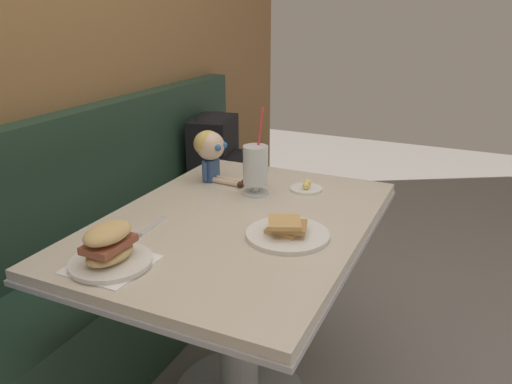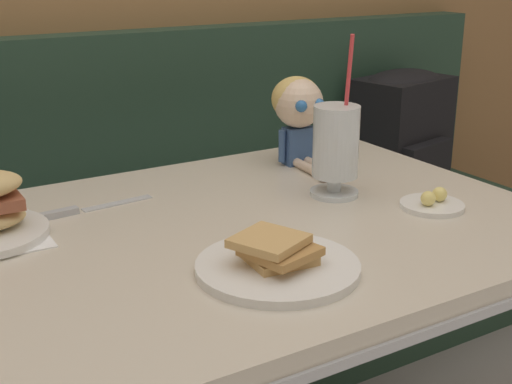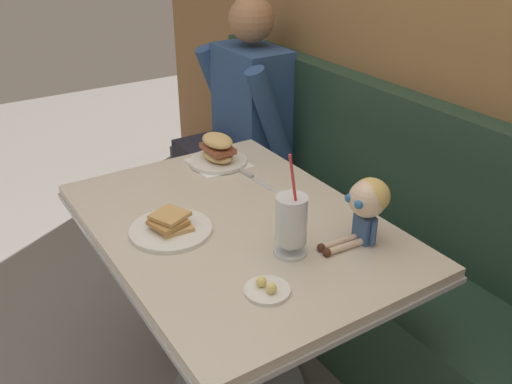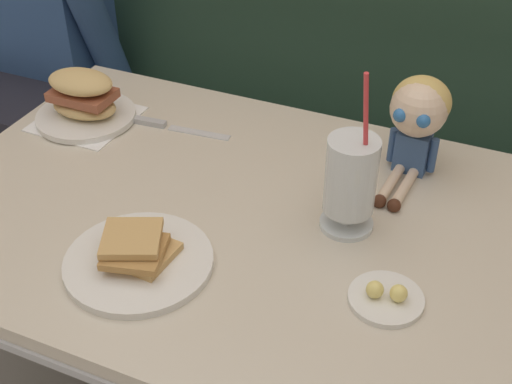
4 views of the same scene
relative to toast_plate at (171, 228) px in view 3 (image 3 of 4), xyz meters
The scene contains 10 objects.
wood_panel_wall 1.16m from the toast_plate, 87.01° to the left, with size 4.40×0.08×2.40m, color olive.
booth_bench 0.93m from the toast_plate, 86.14° to the left, with size 2.60×0.48×1.00m.
diner_table 0.29m from the toast_plate, 74.18° to the left, with size 1.11×0.81×0.74m.
toast_plate is the anchor object (origin of this frame).
milkshake_glass 0.38m from the toast_plate, 39.58° to the left, with size 0.10×0.10×0.32m.
sandwich_plate 0.51m from the toast_plate, 134.58° to the left, with size 0.22×0.22×0.12m.
butter_saucer 0.41m from the toast_plate, 11.59° to the left, with size 0.12×0.12×0.04m.
butter_knife 0.44m from the toast_plate, 115.02° to the left, with size 0.24×0.04×0.01m.
seated_doll 0.59m from the toast_plate, 52.60° to the left, with size 0.12×0.22×0.20m.
diner_patron 1.14m from the toast_plate, 137.16° to the left, with size 0.55×0.48×0.81m.
Camera 3 is at (1.29, -0.57, 1.63)m, focal length 39.18 mm.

